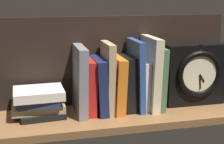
{
  "coord_description": "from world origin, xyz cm",
  "views": [
    {
      "loc": [
        -30.89,
        -106.41,
        40.91
      ],
      "look_at": [
        -3.73,
        3.14,
        13.93
      ],
      "focal_mm": 53.79,
      "sensor_mm": 36.0,
      "label": 1
    }
  ],
  "objects": [
    {
      "name": "book_white_catcher",
      "position": [
        7.43,
        3.14,
        8.66
      ],
      "size": [
        2.45,
        12.44,
        17.35
      ],
      "primitive_type": "cube",
      "rotation": [
        0.0,
        0.02,
        0.0
      ],
      "color": "silver",
      "rests_on": "ground_plane"
    },
    {
      "name": "book_black_skeptic",
      "position": [
        1.8,
        3.14,
        9.62
      ],
      "size": [
        3.92,
        12.07,
        19.24
      ],
      "primitive_type": "cube",
      "rotation": [
        0.0,
        0.0,
        0.0
      ],
      "color": "black",
      "rests_on": "ground_plane"
    },
    {
      "name": "book_cream_twain",
      "position": [
        10.26,
        3.14,
        12.82
      ],
      "size": [
        3.67,
        16.67,
        25.72
      ],
      "primitive_type": "cube",
      "rotation": [
        0.0,
        0.03,
        0.0
      ],
      "color": "beige",
      "rests_on": "ground_plane"
    },
    {
      "name": "back_panel",
      "position": [
        0.0,
        12.1,
        16.26
      ],
      "size": [
        84.89,
        1.2,
        32.52
      ],
      "primitive_type": "cube",
      "color": "black",
      "rests_on": "ground_plane"
    },
    {
      "name": "book_stack_side",
      "position": [
        -28.84,
        3.04,
        5.01
      ],
      "size": [
        17.49,
        13.95,
        9.69
      ],
      "color": "black",
      "rests_on": "ground_plane"
    },
    {
      "name": "book_tan_shortstories",
      "position": [
        -5.24,
        3.14,
        12.1
      ],
      "size": [
        2.78,
        13.95,
        24.22
      ],
      "primitive_type": "cube",
      "rotation": [
        0.0,
        0.01,
        0.0
      ],
      "color": "tan",
      "rests_on": "ground_plane"
    },
    {
      "name": "book_gray_chess",
      "position": [
        -14.91,
        3.14,
        11.64
      ],
      "size": [
        3.65,
        16.72,
        23.35
      ],
      "primitive_type": "cube",
      "rotation": [
        0.0,
        0.03,
        0.0
      ],
      "color": "gray",
      "rests_on": "ground_plane"
    },
    {
      "name": "book_green_romantic",
      "position": [
        12.98,
        3.14,
        11.08
      ],
      "size": [
        2.53,
        15.45,
        22.21
      ],
      "primitive_type": "cube",
      "rotation": [
        0.0,
        0.03,
        0.0
      ],
      "color": "#476B44",
      "rests_on": "ground_plane"
    },
    {
      "name": "book_orange_pandolfini",
      "position": [
        -2.07,
        3.14,
        9.59
      ],
      "size": [
        4.12,
        15.83,
        19.31
      ],
      "primitive_type": "cube",
      "rotation": [
        0.0,
        0.04,
        0.0
      ],
      "color": "orange",
      "rests_on": "ground_plane"
    },
    {
      "name": "framed_clock",
      "position": [
        27.69,
        2.24,
        11.44
      ],
      "size": [
        22.49,
        7.58,
        23.04
      ],
      "color": "black",
      "rests_on": "ground_plane"
    },
    {
      "name": "book_blue_modern",
      "position": [
        5.05,
        3.14,
        12.41
      ],
      "size": [
        2.94,
        15.13,
        24.88
      ],
      "primitive_type": "cube",
      "rotation": [
        0.0,
        -0.04,
        0.0
      ],
      "color": "#2D4C8E",
      "rests_on": "ground_plane"
    },
    {
      "name": "book_navy_bierce",
      "position": [
        -8.33,
        3.14,
        9.48
      ],
      "size": [
        3.86,
        15.64,
        19.06
      ],
      "primitive_type": "cube",
      "rotation": [
        0.0,
        -0.04,
        0.0
      ],
      "color": "#192147",
      "rests_on": "ground_plane"
    },
    {
      "name": "ground_plane",
      "position": [
        0.0,
        0.0,
        -1.25
      ],
      "size": [
        84.89,
        25.4,
        2.5
      ],
      "primitive_type": "cube",
      "color": "brown"
    },
    {
      "name": "book_red_requiem",
      "position": [
        -11.64,
        3.14,
        9.32
      ],
      "size": [
        3.55,
        13.38,
        18.73
      ],
      "primitive_type": "cube",
      "rotation": [
        0.0,
        0.04,
        0.0
      ],
      "color": "red",
      "rests_on": "ground_plane"
    }
  ]
}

